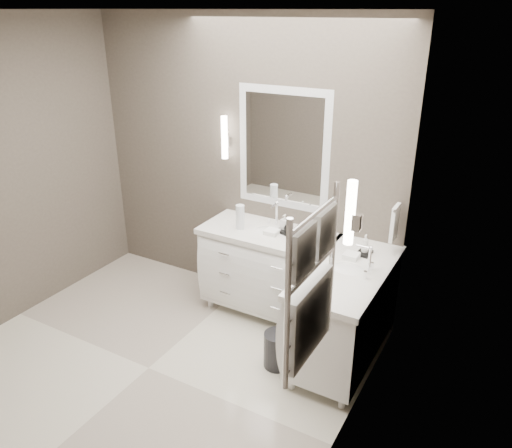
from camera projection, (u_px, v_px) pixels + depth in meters
The scene contains 19 objects.
floor at pixel (149, 368), 4.08m from camera, with size 3.20×3.00×0.01m, color beige.
ceiling at pixel (110, 9), 3.01m from camera, with size 3.20×3.00×0.01m, color white.
wall_back at pixel (241, 163), 4.75m from camera, with size 3.20×0.01×2.70m, color #4E463E.
wall_right at pixel (347, 269), 2.82m from camera, with size 0.01×3.00×2.70m, color #4E463E.
vanity_back at pixel (268, 267), 4.67m from camera, with size 1.24×0.59×0.97m.
vanity_right at pixel (345, 309), 4.01m from camera, with size 0.59×1.24×0.97m.
mirror_back at pixel (283, 149), 4.45m from camera, with size 0.90×0.02×1.10m.
mirror_right at pixel (388, 193), 3.39m from camera, with size 0.02×0.90×1.10m.
sconce_back at pixel (225, 138), 4.65m from camera, with size 0.06×0.06×0.40m.
sconce_right at pixel (350, 214), 2.94m from camera, with size 0.06×0.06×0.40m.
towel_bar_corner at pixel (395, 222), 4.03m from camera, with size 0.03×0.22×0.30m.
towel_ladder at pixel (310, 293), 2.51m from camera, with size 0.06×0.58×0.90m.
waste_bin at pixel (277, 350), 4.05m from camera, with size 0.22×0.22×0.31m, color black.
amenity_tray_back at pixel (286, 231), 4.48m from camera, with size 0.17×0.13×0.03m, color black.
amenity_tray_right at pixel (364, 253), 4.09m from camera, with size 0.11×0.14×0.02m, color black.
water_bottle at pixel (240, 217), 4.53m from camera, with size 0.08×0.08×0.23m, color silver.
soap_bottle_a at pixel (285, 222), 4.48m from camera, with size 0.06×0.06×0.14m, color white.
soap_bottle_b at pixel (288, 227), 4.42m from camera, with size 0.08×0.08×0.10m, color black.
soap_bottle_c at pixel (365, 243), 4.06m from camera, with size 0.06×0.06×0.15m, color white.
Camera 1 is at (2.38, -2.42, 2.71)m, focal length 35.00 mm.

